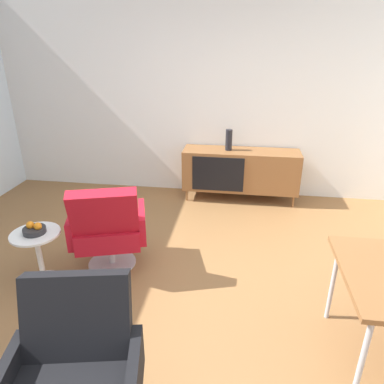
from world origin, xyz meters
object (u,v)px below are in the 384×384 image
(lounge_chair_red, at_px, (108,227))
(fruit_bowl, at_px, (34,229))
(vase_cobalt, at_px, (229,140))
(side_table_round, at_px, (39,252))
(sideboard, at_px, (240,170))
(armchair_black_shell, at_px, (75,370))

(lounge_chair_red, relative_size, fruit_bowl, 4.73)
(vase_cobalt, relative_size, side_table_round, 0.55)
(sideboard, relative_size, armchair_black_shell, 1.69)
(vase_cobalt, relative_size, fruit_bowl, 1.43)
(fruit_bowl, bearing_deg, sideboard, 50.53)
(armchair_black_shell, xyz_separation_m, side_table_round, (-0.98, 1.28, -0.15))
(sideboard, height_order, lounge_chair_red, lounge_chair_red)
(lounge_chair_red, bearing_deg, armchair_black_shell, -75.56)
(lounge_chair_red, height_order, side_table_round, lounge_chair_red)
(lounge_chair_red, relative_size, armchair_black_shell, 1.00)
(fruit_bowl, bearing_deg, armchair_black_shell, -52.64)
(armchair_black_shell, bearing_deg, side_table_round, 127.40)
(side_table_round, relative_size, fruit_bowl, 2.60)
(sideboard, bearing_deg, lounge_chair_red, -123.01)
(vase_cobalt, xyz_separation_m, side_table_round, (-1.62, -2.19, -0.54))
(vase_cobalt, bearing_deg, sideboard, -0.61)
(side_table_round, bearing_deg, lounge_chair_red, 27.40)
(vase_cobalt, height_order, fruit_bowl, vase_cobalt)
(vase_cobalt, xyz_separation_m, armchair_black_shell, (-0.65, -3.46, -0.40))
(vase_cobalt, distance_m, side_table_round, 2.78)
(side_table_round, bearing_deg, fruit_bowl, 83.63)
(sideboard, relative_size, vase_cobalt, 5.60)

